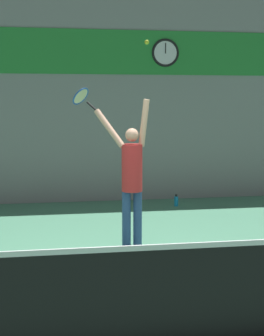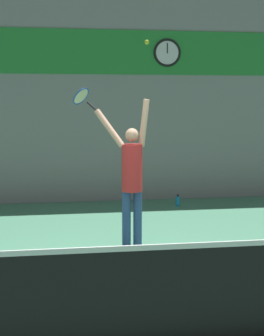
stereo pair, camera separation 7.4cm
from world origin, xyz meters
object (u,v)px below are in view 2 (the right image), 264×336
at_px(tennis_racket, 82,97).
at_px(tennis_player, 131,176).
at_px(scoreboard_clock, 167,53).
at_px(water_bottle, 178,201).
at_px(tennis_ball, 147,42).

bearing_deg(tennis_racket, tennis_player, -32.67).
height_order(scoreboard_clock, tennis_racket, scoreboard_clock).
bearing_deg(scoreboard_clock, tennis_player, -110.10).
bearing_deg(tennis_racket, water_bottle, 48.08).
bearing_deg(water_bottle, tennis_player, -116.58).
xyz_separation_m(scoreboard_clock, tennis_player, (-1.28, -3.50, -2.15)).
bearing_deg(tennis_ball, scoreboard_clock, 73.34).
distance_m(tennis_racket, tennis_ball, 1.30).
height_order(tennis_player, water_bottle, tennis_player).
distance_m(tennis_player, tennis_ball, 1.93).
height_order(scoreboard_clock, tennis_player, scoreboard_clock).
bearing_deg(water_bottle, tennis_ball, -112.39).
distance_m(tennis_ball, water_bottle, 4.27).
xyz_separation_m(scoreboard_clock, tennis_racket, (-1.98, -3.05, -1.00)).
distance_m(scoreboard_clock, water_bottle, 3.25).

